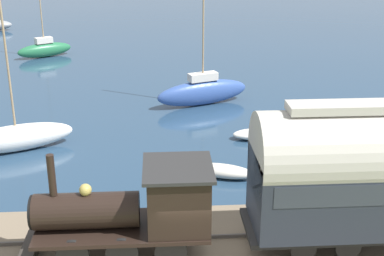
{
  "coord_description": "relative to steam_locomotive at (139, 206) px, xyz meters",
  "views": [
    {
      "loc": [
        -13.81,
        1.13,
        9.79
      ],
      "look_at": [
        6.02,
        -0.15,
        2.33
      ],
      "focal_mm": 50.0,
      "sensor_mm": 36.0,
      "label": 1
    }
  ],
  "objects": [
    {
      "name": "sailboat_white",
      "position": [
        9.66,
        6.0,
        -1.49
      ],
      "size": [
        3.17,
        5.32,
        7.49
      ],
      "rotation": [
        0.0,
        0.0,
        0.39
      ],
      "color": "white",
      "rests_on": "harbor_water"
    },
    {
      "name": "rowboat_mid_harbor",
      "position": [
        6.21,
        -3.22,
        -1.87
      ],
      "size": [
        1.79,
        2.85,
        0.54
      ],
      "rotation": [
        0.0,
        0.0,
        -0.36
      ],
      "color": "beige",
      "rests_on": "harbor_water"
    },
    {
      "name": "sailboat_green",
      "position": [
        29.2,
        8.44,
        -1.47
      ],
      "size": [
        3.25,
        4.35,
        8.82
      ],
      "rotation": [
        0.0,
        0.0,
        0.55
      ],
      "color": "#236B42",
      "rests_on": "harbor_water"
    },
    {
      "name": "harbor_water",
      "position": [
        43.21,
        -1.78,
        -2.15
      ],
      "size": [
        80.0,
        80.0,
        0.01
      ],
      "color": "navy",
      "rests_on": "ground"
    },
    {
      "name": "sailboat_blue",
      "position": [
        16.01,
        -3.23,
        -1.32
      ],
      "size": [
        3.06,
        5.71,
        9.36
      ],
      "rotation": [
        0.0,
        0.0,
        0.37
      ],
      "color": "#335199",
      "rests_on": "harbor_water"
    },
    {
      "name": "rowboat_off_pier",
      "position": [
        10.36,
        -5.57,
        -1.89
      ],
      "size": [
        1.12,
        2.66,
        0.51
      ],
      "rotation": [
        0.0,
        0.0,
        0.01
      ],
      "color": "silver",
      "rests_on": "harbor_water"
    },
    {
      "name": "steam_locomotive",
      "position": [
        0.0,
        0.0,
        0.0
      ],
      "size": [
        2.16,
        5.67,
        3.25
      ],
      "color": "black",
      "rests_on": "rail_embankment"
    }
  ]
}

